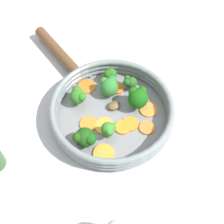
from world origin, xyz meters
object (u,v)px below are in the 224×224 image
(carrot_slice_7, at_px, (148,110))
(broccoli_floret_0, at_px, (110,74))
(carrot_slice_0, at_px, (117,88))
(carrot_slice_3, at_px, (89,124))
(mushroom_piece_0, at_px, (114,106))
(carrot_slice_8, at_px, (130,124))
(broccoli_floret_5, at_px, (85,138))
(carrot_slice_4, at_px, (147,128))
(broccoli_floret_1, at_px, (109,130))
(carrot_slice_1, at_px, (103,125))
(broccoli_floret_2, at_px, (78,96))
(carrot_slice_6, at_px, (87,86))
(skillet, at_px, (112,117))
(carrot_slice_5, at_px, (104,153))
(broccoli_floret_6, at_px, (129,82))
(broccoli_floret_3, at_px, (109,86))
(broccoli_floret_4, at_px, (137,97))
(carrot_slice_2, at_px, (123,127))

(carrot_slice_7, height_order, broccoli_floret_0, broccoli_floret_0)
(carrot_slice_0, bearing_deg, carrot_slice_3, 177.59)
(mushroom_piece_0, bearing_deg, carrot_slice_8, -111.75)
(carrot_slice_3, height_order, broccoli_floret_5, broccoli_floret_5)
(carrot_slice_3, bearing_deg, broccoli_floret_5, -152.85)
(broccoli_floret_5, bearing_deg, carrot_slice_4, -43.12)
(carrot_slice_8, distance_m, broccoli_floret_1, 0.06)
(carrot_slice_1, bearing_deg, broccoli_floret_2, 73.07)
(carrot_slice_1, bearing_deg, carrot_slice_0, 13.57)
(carrot_slice_6, distance_m, mushroom_piece_0, 0.09)
(carrot_slice_1, distance_m, carrot_slice_4, 0.10)
(skillet, relative_size, broccoli_floret_2, 5.93)
(carrot_slice_8, height_order, broccoli_floret_0, broccoli_floret_0)
(carrot_slice_5, relative_size, broccoli_floret_6, 1.22)
(broccoli_floret_0, bearing_deg, carrot_slice_7, -104.01)
(carrot_slice_1, relative_size, carrot_slice_3, 1.09)
(carrot_slice_4, bearing_deg, carrot_slice_0, 60.87)
(skillet, bearing_deg, carrot_slice_7, -49.89)
(carrot_slice_3, relative_size, broccoli_floret_3, 0.81)
(broccoli_floret_0, height_order, broccoli_floret_3, broccoli_floret_3)
(broccoli_floret_3, bearing_deg, carrot_slice_3, -177.21)
(carrot_slice_8, bearing_deg, broccoli_floret_4, 13.22)
(carrot_slice_6, height_order, broccoli_floret_1, broccoli_floret_1)
(carrot_slice_0, height_order, broccoli_floret_1, broccoli_floret_1)
(carrot_slice_1, relative_size, carrot_slice_7, 1.08)
(skillet, bearing_deg, carrot_slice_2, -113.13)
(carrot_slice_7, xyz_separation_m, broccoli_floret_6, (0.04, 0.07, 0.02))
(carrot_slice_4, distance_m, broccoli_floret_3, 0.14)
(skillet, relative_size, broccoli_floret_0, 6.85)
(carrot_slice_1, bearing_deg, carrot_slice_4, -63.54)
(broccoli_floret_5, relative_size, broccoli_floret_6, 1.37)
(broccoli_floret_2, bearing_deg, carrot_slice_3, -126.66)
(carrot_slice_1, height_order, broccoli_floret_0, broccoli_floret_0)
(carrot_slice_6, height_order, carrot_slice_7, same)
(carrot_slice_5, distance_m, carrot_slice_6, 0.19)
(skillet, height_order, carrot_slice_3, carrot_slice_3)
(carrot_slice_2, xyz_separation_m, carrot_slice_7, (0.07, -0.03, -0.00))
(broccoli_floret_4, bearing_deg, carrot_slice_7, -84.81)
(carrot_slice_3, height_order, broccoli_floret_1, broccoli_floret_1)
(skillet, xyz_separation_m, broccoli_floret_3, (0.05, 0.04, 0.03))
(carrot_slice_0, xyz_separation_m, broccoli_floret_6, (0.02, -0.02, 0.02))
(carrot_slice_7, distance_m, broccoli_floret_0, 0.13)
(carrot_slice_0, height_order, mushroom_piece_0, mushroom_piece_0)
(carrot_slice_5, bearing_deg, broccoli_floret_6, 12.11)
(mushroom_piece_0, bearing_deg, carrot_slice_5, -160.20)
(carrot_slice_5, relative_size, broccoli_floret_1, 1.03)
(skillet, xyz_separation_m, broccoli_floret_2, (-0.01, 0.09, 0.03))
(carrot_slice_8, xyz_separation_m, broccoli_floret_2, (-0.01, 0.14, 0.03))
(carrot_slice_6, height_order, broccoli_floret_2, broccoli_floret_2)
(broccoli_floret_4, bearing_deg, broccoli_floret_2, 116.71)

